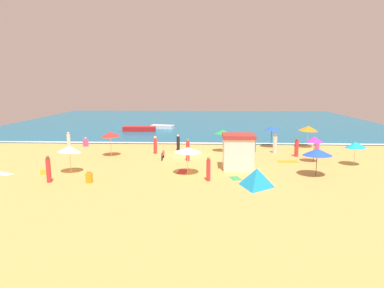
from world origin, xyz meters
The scene contains 35 objects.
ground_plane centered at (0.00, 0.00, 0.00)m, with size 60.00×60.00×0.00m, color #E0A856.
ocean_water centered at (0.00, 28.00, 0.05)m, with size 60.00×44.00×0.10m, color #146B93.
wave_breaker_foam centered at (0.00, 6.30, 0.10)m, with size 57.00×0.70×0.01m, color white.
lifeguard_cabana centered at (4.13, -4.49, 1.38)m, with size 2.44×2.15×2.73m.
beach_umbrella_0 centered at (-7.01, -0.21, 2.02)m, with size 2.43×2.43×2.30m.
beach_umbrella_1 centered at (0.33, -6.17, 1.82)m, with size 2.09×2.09×2.02m.
beach_umbrella_2 centered at (13.69, -2.88, 1.69)m, with size 1.92×1.90×1.98m.
beach_umbrella_3 centered at (9.55, -6.26, 1.76)m, with size 2.89×2.90×2.05m.
beach_umbrella_4 centered at (12.15, 4.65, 2.01)m, with size 2.69×2.69×2.31m.
beach_umbrella_5 centered at (8.41, 4.57, 2.01)m, with size 2.44×2.44×2.27m.
beach_umbrella_6 centered at (10.71, -1.96, 1.94)m, with size 1.98×2.00×2.25m.
beach_umbrella_7 centered at (3.30, 2.15, 1.96)m, with size 2.04×2.03×2.20m.
beach_umbrella_8 centered at (-8.39, -6.09, 1.79)m, with size 2.45×2.45×2.13m.
beach_tent centered at (4.94, -8.80, 0.58)m, with size 2.31×2.76×1.17m.
parked_bicycle centered at (-2.12, -1.28, 0.38)m, with size 0.07×1.82×0.76m.
beachgoer_0 centered at (11.82, 0.61, 0.72)m, with size 0.50×0.50×1.56m.
beachgoer_1 centered at (9.86, 0.26, 0.79)m, with size 0.47×0.47×1.69m.
beachgoer_2 centered at (-3.13, 1.06, 0.81)m, with size 0.44×0.44×1.68m.
beachgoer_3 centered at (8.22, 1.72, 0.86)m, with size 0.38×0.38×1.84m.
beachgoer_4 centered at (0.10, -1.84, 0.91)m, with size 0.39×0.39×1.89m.
beachgoer_5 centered at (-6.15, -8.57, 0.39)m, with size 0.44×0.44×0.90m.
beachgoer_6 centered at (-11.05, 4.49, 0.41)m, with size 0.59×0.59×0.97m.
beachgoer_7 centered at (-8.87, -8.59, 0.87)m, with size 0.39×0.39×1.83m.
beachgoer_8 centered at (5.76, -0.42, 0.75)m, with size 0.54×0.54×1.63m.
beachgoer_9 centered at (-1.10, 2.75, 0.75)m, with size 0.42×0.42×1.58m.
beachgoer_10 centered at (1.82, -7.80, 0.81)m, with size 0.33×0.33×1.67m.
beachgoer_11 centered at (-12.13, 2.74, 0.84)m, with size 0.45×0.45×1.77m.
beachgoer_12 centered at (6.31, 2.17, 0.72)m, with size 0.42×0.42×1.54m.
beach_towel_0 centered at (-10.43, -6.01, 0.01)m, with size 1.24×1.61×0.01m.
beach_towel_1 centered at (-13.35, -6.59, 0.01)m, with size 1.90×1.32×0.01m.
beach_towel_2 centered at (3.71, -7.17, 0.01)m, with size 0.91×1.19×0.01m.
beach_towel_3 centered at (8.62, -1.83, 0.01)m, with size 1.76×0.90×0.01m.
beach_towel_4 centered at (-0.10, -5.54, 0.01)m, with size 0.91×1.47×0.01m.
small_boat_0 centered at (-7.47, 15.30, 0.42)m, with size 4.41×1.28×0.64m.
small_boat_1 centered at (-4.65, 18.30, 0.35)m, with size 3.47×2.01×0.49m.
Camera 1 is at (1.60, -29.93, 6.54)m, focal length 31.41 mm.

